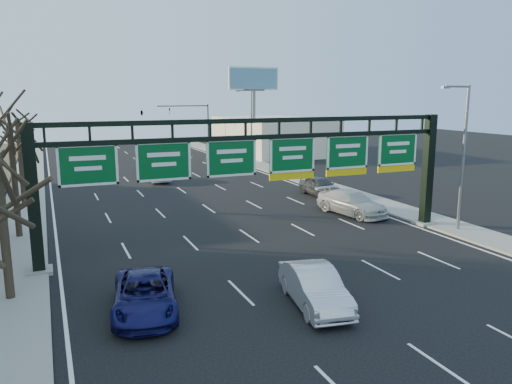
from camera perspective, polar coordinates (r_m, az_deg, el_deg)
name	(u,v)px	position (r m, az deg, el deg)	size (l,w,h in m)	color
ground	(338,296)	(21.96, 9.33, -11.66)	(160.00, 160.00, 0.00)	black
sidewalk_left	(22,218)	(37.99, -25.13, -2.72)	(3.00, 120.00, 0.12)	gray
sidewalk_right	(340,191)	(44.81, 9.56, 0.15)	(3.00, 120.00, 0.12)	gray
lane_markings	(201,203)	(39.53, -6.30, -1.30)	(21.60, 120.00, 0.01)	white
sign_gantry	(265,164)	(27.66, 1.05, 3.18)	(24.60, 1.20, 7.20)	black
building_right_distant	(272,135)	(74.08, 1.81, 6.48)	(12.00, 20.00, 5.00)	beige
tree_mid	(7,105)	(32.07, -26.55, 8.90)	(3.60, 3.60, 9.24)	black
tree_far	(16,107)	(42.06, -25.77, 8.71)	(3.60, 3.60, 8.86)	black
streetlight_near	(462,150)	(33.06, 22.50, 4.42)	(2.15, 0.22, 9.00)	slate
streetlight_far	(250,122)	(61.75, -0.65, 7.97)	(2.15, 0.22, 9.00)	slate
billboard_right	(254,90)	(67.24, -0.27, 11.62)	(7.00, 0.50, 12.00)	slate
traffic_signal_mast	(168,115)	(73.99, -10.08, 8.64)	(10.16, 0.54, 7.00)	black
car_blue_suv	(145,295)	(20.42, -12.59, -11.38)	(2.41, 5.23, 1.45)	#121250
car_silver_sedan	(315,287)	(20.61, 6.72, -10.74)	(1.69, 4.85, 1.60)	silver
car_white_wagon	(352,203)	(36.24, 10.90, -1.22)	(2.34, 5.76, 1.67)	silver
car_grey_far	(320,186)	(42.56, 7.36, 0.69)	(1.95, 4.85, 1.65)	#404245
car_silver_distant	(157,173)	(50.21, -11.25, 2.12)	(1.68, 4.83, 1.59)	#B5B6BA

